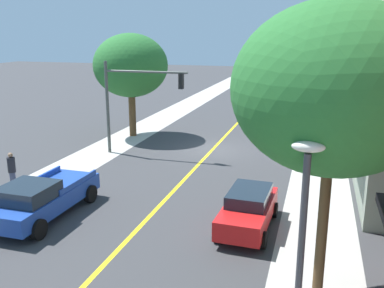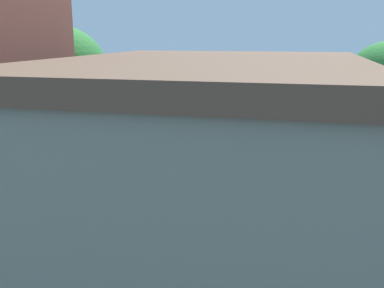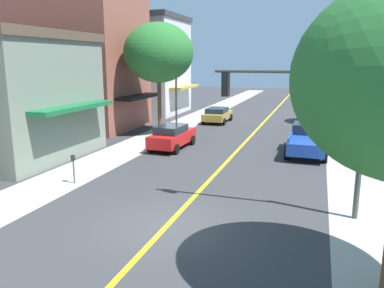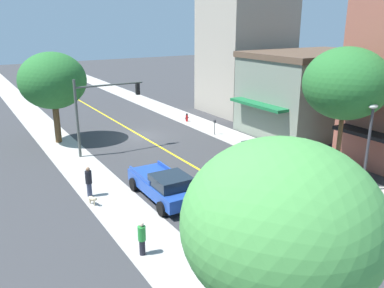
{
  "view_description": "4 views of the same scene",
  "coord_description": "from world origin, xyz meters",
  "px_view_note": "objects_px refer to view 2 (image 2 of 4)",
  "views": [
    {
      "loc": [
        -6.52,
        26.92,
        7.58
      ],
      "look_at": [
        -0.41,
        6.36,
        1.96
      ],
      "focal_mm": 40.23,
      "sensor_mm": 36.0,
      "label": 1
    },
    {
      "loc": [
        -26.34,
        3.7,
        7.85
      ],
      "look_at": [
        -0.43,
        10.19,
        1.26
      ],
      "focal_mm": 41.41,
      "sensor_mm": 36.0,
      "label": 2
    },
    {
      "loc": [
        4.72,
        -11.58,
        5.61
      ],
      "look_at": [
        -1.39,
        6.93,
        1.37
      ],
      "focal_mm": 35.9,
      "sensor_mm": 36.0,
      "label": 3
    },
    {
      "loc": [
        13.81,
        31.46,
        9.94
      ],
      "look_at": [
        0.22,
        9.07,
        1.73
      ],
      "focal_mm": 37.28,
      "sensor_mm": 36.0,
      "label": 4
    }
  ],
  "objects_px": {
    "street_tree_left_far": "(53,70)",
    "blue_pickup_truck": "(175,132)",
    "parking_meter": "(313,187)",
    "street_lamp": "(22,122)",
    "street_tree_left_near": "(44,69)",
    "pedestrian_green_shirt": "(134,121)",
    "traffic_light_mast": "(318,96)",
    "grey_sedan_right_curb": "(91,129)",
    "small_dog": "(205,130)",
    "pedestrian_black_shirt": "(219,124)",
    "red_sedan_left_curb": "(158,167)"
  },
  "relations": [
    {
      "from": "street_tree_left_far",
      "to": "blue_pickup_truck",
      "type": "xyz_separation_m",
      "value": [
        11.11,
        -2.87,
        -5.31
      ]
    },
    {
      "from": "parking_meter",
      "to": "street_lamp",
      "type": "height_order",
      "value": "street_lamp"
    },
    {
      "from": "blue_pickup_truck",
      "to": "street_tree_left_near",
      "type": "bearing_deg",
      "value": -13.21
    },
    {
      "from": "pedestrian_green_shirt",
      "to": "traffic_light_mast",
      "type": "bearing_deg",
      "value": -171.89
    },
    {
      "from": "grey_sedan_right_curb",
      "to": "street_lamp",
      "type": "bearing_deg",
      "value": 100.09
    },
    {
      "from": "street_tree_left_far",
      "to": "parking_meter",
      "type": "distance_m",
      "value": 13.69
    },
    {
      "from": "street_tree_left_near",
      "to": "small_dog",
      "type": "bearing_deg",
      "value": -86.79
    },
    {
      "from": "parking_meter",
      "to": "pedestrian_black_shirt",
      "type": "height_order",
      "value": "pedestrian_black_shirt"
    },
    {
      "from": "red_sedan_left_curb",
      "to": "blue_pickup_truck",
      "type": "relative_size",
      "value": 0.78
    },
    {
      "from": "street_tree_left_far",
      "to": "blue_pickup_truck",
      "type": "relative_size",
      "value": 1.5
    },
    {
      "from": "street_tree_left_near",
      "to": "pedestrian_black_shirt",
      "type": "distance_m",
      "value": 15.52
    },
    {
      "from": "red_sedan_left_curb",
      "to": "grey_sedan_right_curb",
      "type": "bearing_deg",
      "value": -43.64
    },
    {
      "from": "small_dog",
      "to": "street_lamp",
      "type": "bearing_deg",
      "value": 48.2
    },
    {
      "from": "street_tree_left_near",
      "to": "blue_pickup_truck",
      "type": "relative_size",
      "value": 1.29
    },
    {
      "from": "traffic_light_mast",
      "to": "street_tree_left_far",
      "type": "bearing_deg",
      "value": -48.48
    },
    {
      "from": "street_tree_left_near",
      "to": "street_lamp",
      "type": "relative_size",
      "value": 1.35
    },
    {
      "from": "parking_meter",
      "to": "small_dog",
      "type": "height_order",
      "value": "parking_meter"
    },
    {
      "from": "street_lamp",
      "to": "grey_sedan_right_curb",
      "type": "height_order",
      "value": "street_lamp"
    },
    {
      "from": "street_tree_left_near",
      "to": "pedestrian_green_shirt",
      "type": "xyz_separation_m",
      "value": [
        0.45,
        -7.79,
        -4.21
      ]
    },
    {
      "from": "street_tree_left_near",
      "to": "pedestrian_green_shirt",
      "type": "relative_size",
      "value": 4.55
    },
    {
      "from": "parking_meter",
      "to": "blue_pickup_truck",
      "type": "relative_size",
      "value": 0.24
    },
    {
      "from": "parking_meter",
      "to": "red_sedan_left_curb",
      "type": "height_order",
      "value": "red_sedan_left_curb"
    },
    {
      "from": "street_lamp",
      "to": "blue_pickup_truck",
      "type": "relative_size",
      "value": 0.96
    },
    {
      "from": "street_lamp",
      "to": "pedestrian_green_shirt",
      "type": "xyz_separation_m",
      "value": [
        14.1,
        -0.73,
        -2.57
      ]
    },
    {
      "from": "red_sedan_left_curb",
      "to": "small_dog",
      "type": "bearing_deg",
      "value": -87.72
    },
    {
      "from": "traffic_light_mast",
      "to": "blue_pickup_truck",
      "type": "bearing_deg",
      "value": -88.52
    },
    {
      "from": "grey_sedan_right_curb",
      "to": "traffic_light_mast",
      "type": "bearing_deg",
      "value": -177.59
    },
    {
      "from": "street_lamp",
      "to": "pedestrian_black_shirt",
      "type": "height_order",
      "value": "street_lamp"
    },
    {
      "from": "traffic_light_mast",
      "to": "grey_sedan_right_curb",
      "type": "relative_size",
      "value": 1.22
    },
    {
      "from": "traffic_light_mast",
      "to": "blue_pickup_truck",
      "type": "distance_m",
      "value": 10.42
    },
    {
      "from": "grey_sedan_right_curb",
      "to": "blue_pickup_truck",
      "type": "height_order",
      "value": "blue_pickup_truck"
    },
    {
      "from": "street_tree_left_far",
      "to": "traffic_light_mast",
      "type": "xyz_separation_m",
      "value": [
        11.37,
        -12.85,
        -2.3
      ]
    },
    {
      "from": "street_lamp",
      "to": "pedestrian_green_shirt",
      "type": "relative_size",
      "value": 3.38
    },
    {
      "from": "parking_meter",
      "to": "pedestrian_green_shirt",
      "type": "height_order",
      "value": "pedestrian_green_shirt"
    },
    {
      "from": "parking_meter",
      "to": "red_sedan_left_curb",
      "type": "distance_m",
      "value": 8.41
    },
    {
      "from": "traffic_light_mast",
      "to": "grey_sedan_right_curb",
      "type": "height_order",
      "value": "traffic_light_mast"
    },
    {
      "from": "parking_meter",
      "to": "street_tree_left_near",
      "type": "bearing_deg",
      "value": 59.2
    },
    {
      "from": "street_tree_left_far",
      "to": "parking_meter",
      "type": "relative_size",
      "value": 6.17
    },
    {
      "from": "red_sedan_left_curb",
      "to": "traffic_light_mast",
      "type": "bearing_deg",
      "value": -132.24
    },
    {
      "from": "red_sedan_left_curb",
      "to": "pedestrian_green_shirt",
      "type": "height_order",
      "value": "pedestrian_green_shirt"
    },
    {
      "from": "street_tree_left_near",
      "to": "red_sedan_left_curb",
      "type": "relative_size",
      "value": 1.65
    },
    {
      "from": "traffic_light_mast",
      "to": "red_sedan_left_curb",
      "type": "relative_size",
      "value": 1.33
    },
    {
      "from": "traffic_light_mast",
      "to": "small_dog",
      "type": "height_order",
      "value": "traffic_light_mast"
    },
    {
      "from": "small_dog",
      "to": "grey_sedan_right_curb",
      "type": "bearing_deg",
      "value": 7.19
    },
    {
      "from": "red_sedan_left_curb",
      "to": "street_tree_left_near",
      "type": "bearing_deg",
      "value": -37.47
    },
    {
      "from": "red_sedan_left_curb",
      "to": "blue_pickup_truck",
      "type": "bearing_deg",
      "value": -77.85
    },
    {
      "from": "pedestrian_black_shirt",
      "to": "red_sedan_left_curb",
      "type": "bearing_deg",
      "value": -28.24
    },
    {
      "from": "street_lamp",
      "to": "red_sedan_left_curb",
      "type": "relative_size",
      "value": 1.23
    },
    {
      "from": "blue_pickup_truck",
      "to": "small_dog",
      "type": "height_order",
      "value": "blue_pickup_truck"
    },
    {
      "from": "pedestrian_black_shirt",
      "to": "small_dog",
      "type": "distance_m",
      "value": 1.35
    }
  ]
}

